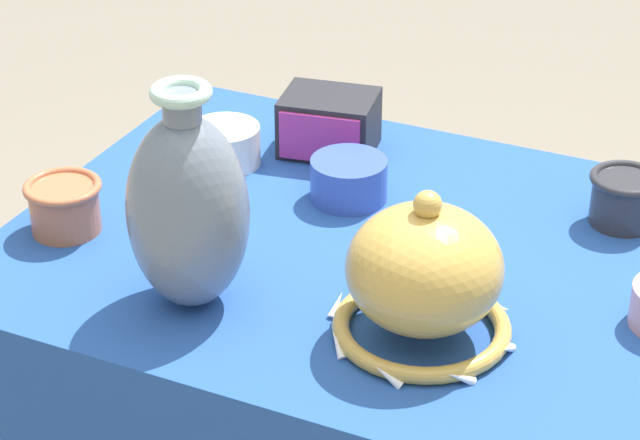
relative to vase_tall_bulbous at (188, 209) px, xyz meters
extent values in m
cylinder|color=brown|center=(-0.29, 0.56, -0.55)|extent=(0.04, 0.04, 0.76)
cube|color=brown|center=(0.18, 0.23, -0.16)|extent=(1.05, 0.75, 0.03)
cube|color=#234C9E|center=(0.18, 0.23, -0.14)|extent=(1.07, 0.77, 0.01)
ellipsoid|color=slate|center=(0.00, 0.00, 0.00)|extent=(0.16, 0.16, 0.27)
cylinder|color=slate|center=(0.00, 0.00, 0.14)|extent=(0.05, 0.05, 0.04)
torus|color=#A8CCB7|center=(0.00, 0.00, 0.16)|extent=(0.08, 0.08, 0.02)
torus|color=gold|center=(0.30, 0.05, -0.13)|extent=(0.23, 0.23, 0.02)
ellipsoid|color=gold|center=(0.30, 0.05, -0.04)|extent=(0.20, 0.20, 0.16)
sphere|color=gold|center=(0.30, 0.05, 0.05)|extent=(0.04, 0.04, 0.04)
cone|color=white|center=(0.41, 0.05, -0.13)|extent=(0.01, 0.04, 0.03)
cone|color=white|center=(0.38, 0.13, -0.13)|extent=(0.04, 0.04, 0.03)
cone|color=white|center=(0.30, 0.17, -0.13)|extent=(0.04, 0.01, 0.03)
cone|color=white|center=(0.22, 0.13, -0.13)|extent=(0.04, 0.04, 0.03)
cone|color=white|center=(0.19, 0.05, -0.13)|extent=(0.01, 0.04, 0.03)
cone|color=white|center=(0.22, -0.03, -0.13)|extent=(0.04, 0.04, 0.03)
cone|color=white|center=(0.30, -0.06, -0.13)|extent=(0.04, 0.01, 0.03)
cone|color=white|center=(0.38, -0.03, -0.13)|extent=(0.04, 0.04, 0.03)
cube|color=#232328|center=(-0.02, 0.48, -0.09)|extent=(0.17, 0.14, 0.10)
cube|color=#B23384|center=(-0.01, 0.42, -0.09)|extent=(0.13, 0.03, 0.08)
cylinder|color=white|center=(-0.15, 0.36, -0.11)|extent=(0.11, 0.11, 0.06)
cylinder|color=#BC6642|center=(-0.26, 0.08, -0.10)|extent=(0.10, 0.10, 0.07)
torus|color=#BC6642|center=(-0.26, 0.08, -0.07)|extent=(0.11, 0.11, 0.01)
cylinder|color=#3851A8|center=(0.07, 0.34, -0.11)|extent=(0.12, 0.12, 0.06)
cylinder|color=#2D2D33|center=(0.47, 0.44, -0.10)|extent=(0.09, 0.09, 0.07)
torus|color=#2D2D33|center=(0.47, 0.44, -0.07)|extent=(0.11, 0.11, 0.01)
cube|color=#A37A4C|center=(-0.69, 0.36, -0.82)|extent=(0.40, 0.40, 0.23)
camera|label=1|loc=(0.73, -1.18, 0.78)|focal=70.00mm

